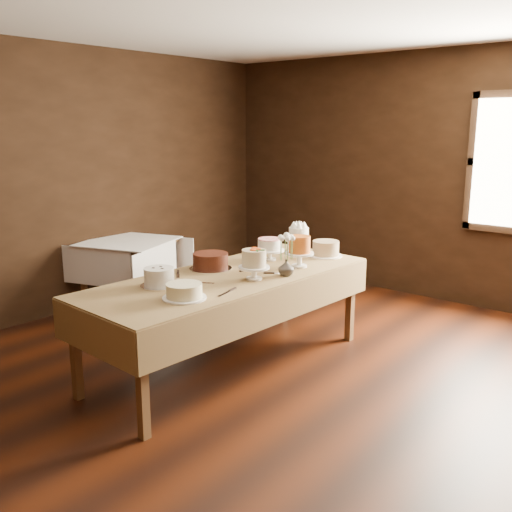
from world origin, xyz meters
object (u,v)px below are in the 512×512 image
object	(u,v)px
cake_server_b	(224,294)
cake_server_d	(284,273)
side_table	(129,248)
cake_swirl	(159,278)
cake_caramel	(299,253)
cake_meringue	(299,240)
flower_vase	(286,268)
cake_cream	(184,292)
cake_lattice	(270,251)
cake_flowers	(254,266)
cake_server_a	(205,283)
cake_chocolate	(211,262)
display_table	(229,282)
cake_server_c	(251,268)
cake_server_e	(178,276)
cake_speckled	(326,249)

from	to	relation	value
cake_server_b	cake_server_d	bearing A→B (deg)	170.17
side_table	cake_swirl	bearing A→B (deg)	-31.61
cake_caramel	cake_server_d	xyz separation A→B (m)	(0.04, -0.27, -0.12)
cake_meringue	flower_vase	size ratio (longest dim) A/B	2.00
cake_cream	cake_lattice	bearing A→B (deg)	101.24
cake_flowers	cake_server_a	xyz separation A→B (m)	(-0.23, -0.32, -0.11)
cake_chocolate	cake_meringue	bearing A→B (deg)	81.29
display_table	cake_server_b	size ratio (longest dim) A/B	10.83
cake_swirl	cake_server_c	size ratio (longest dim) A/B	1.33
cake_flowers	cake_server_b	bearing A→B (deg)	-78.80
cake_server_e	flower_vase	xyz separation A→B (m)	(0.67, 0.57, 0.06)
cake_flowers	cake_server_d	bearing A→B (deg)	75.90
cake_swirl	cake_speckled	bearing A→B (deg)	75.96
cake_lattice	cake_cream	size ratio (longest dim) A/B	0.93
cake_flowers	cake_server_c	distance (m)	0.39
cake_server_b	flower_vase	bearing A→B (deg)	166.23
cake_server_b	cake_server_a	bearing A→B (deg)	-122.34
cake_meringue	cake_server_b	size ratio (longest dim) A/B	1.12
side_table	cake_server_c	world-z (taller)	cake_server_c
cake_server_e	cake_meringue	bearing A→B (deg)	124.50
display_table	cake_speckled	size ratio (longest dim) A/B	7.89
cake_server_c	cake_server_d	bearing A→B (deg)	-94.27
cake_meringue	cake_chocolate	xyz separation A→B (m)	(-0.16, -1.06, -0.04)
cake_server_b	flower_vase	xyz separation A→B (m)	(0.03, 0.71, 0.06)
cake_lattice	cake_server_c	xyz separation A→B (m)	(0.05, -0.33, -0.09)
cake_lattice	cake_server_c	distance (m)	0.34
cake_caramel	cake_server_b	bearing A→B (deg)	-87.03
cake_cream	cake_speckled	bearing A→B (deg)	88.57
cake_speckled	cake_server_d	xyz separation A→B (m)	(0.09, -0.77, -0.07)
cake_server_a	cake_server_c	world-z (taller)	same
side_table	cake_server_a	size ratio (longest dim) A/B	4.68
cake_meringue	cake_lattice	xyz separation A→B (m)	(0.02, -0.48, -0.02)
cake_server_d	flower_vase	xyz separation A→B (m)	(0.05, -0.03, 0.06)
cake_caramel	flower_vase	size ratio (longest dim) A/B	2.11
cake_cream	cake_server_b	distance (m)	0.30
cake_server_b	cake_swirl	bearing A→B (deg)	-83.51
cake_swirl	cake_flowers	bearing A→B (deg)	54.84
cake_lattice	cake_server_a	world-z (taller)	cake_lattice
cake_meringue	cake_server_d	xyz separation A→B (m)	(0.41, -0.78, -0.11)
cake_server_c	cake_server_e	xyz separation A→B (m)	(-0.28, -0.58, 0.00)
cake_caramel	cake_lattice	bearing A→B (deg)	174.81
cake_chocolate	cake_flowers	distance (m)	0.50
flower_vase	cake_lattice	bearing A→B (deg)	142.24
cake_swirl	cake_server_d	world-z (taller)	cake_swirl
cake_lattice	flower_vase	distance (m)	0.55
cake_lattice	cake_flowers	size ratio (longest dim) A/B	1.14
cake_server_a	cake_server_c	bearing A→B (deg)	64.82
side_table	cake_server_a	bearing A→B (deg)	-22.12
cake_meringue	cake_server_a	size ratio (longest dim) A/B	1.12
cake_lattice	cake_flowers	bearing A→B (deg)	-62.24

